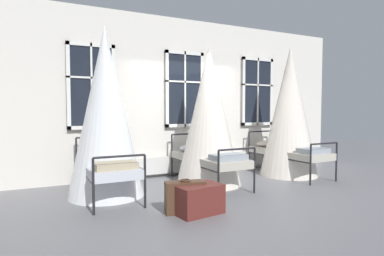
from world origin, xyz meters
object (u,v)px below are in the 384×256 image
(cot_third, at_px, (289,114))
(suitcase_dark, at_px, (185,197))
(cot_first, at_px, (106,115))
(cot_second, at_px, (209,118))
(travel_trunk, at_px, (198,199))

(cot_third, xyz_separation_m, suitcase_dark, (-3.16, -1.39, -1.13))
(cot_third, relative_size, suitcase_dark, 4.78)
(cot_first, relative_size, suitcase_dark, 4.76)
(cot_third, bearing_deg, cot_first, 88.19)
(cot_second, relative_size, suitcase_dark, 4.48)
(cot_first, relative_size, travel_trunk, 4.38)
(cot_second, bearing_deg, suitcase_dark, 139.33)
(cot_first, height_order, cot_second, cot_first)
(cot_first, relative_size, cot_third, 1.00)
(suitcase_dark, bearing_deg, cot_third, 35.12)
(cot_third, height_order, suitcase_dark, cot_third)
(suitcase_dark, bearing_deg, cot_second, 61.82)
(travel_trunk, bearing_deg, cot_first, 121.89)
(cot_first, distance_m, cot_third, 3.96)
(suitcase_dark, xyz_separation_m, travel_trunk, (0.14, -0.12, -0.02))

